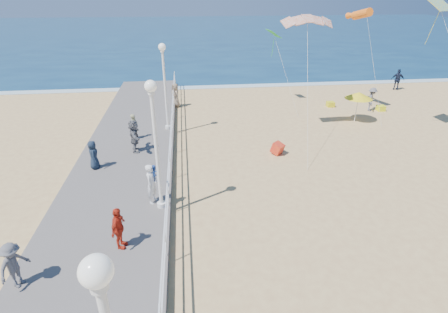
{
  "coord_description": "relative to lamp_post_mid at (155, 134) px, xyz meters",
  "views": [
    {
      "loc": [
        -4.15,
        -12.41,
        8.66
      ],
      "look_at": [
        -2.5,
        2.0,
        1.6
      ],
      "focal_mm": 28.0,
      "sensor_mm": 36.0,
      "label": 1
    }
  ],
  "objects": [
    {
      "name": "railing",
      "position": [
        0.3,
        0.0,
        -2.41
      ],
      "size": [
        0.05,
        42.0,
        0.55
      ],
      "color": "white",
      "rests_on": "boardwalk"
    },
    {
      "name": "beach_walker_a",
      "position": [
        15.4,
        12.07,
        -2.76
      ],
      "size": [
        1.16,
        1.35,
        1.81
      ],
      "primitive_type": "imported",
      "rotation": [
        0.0,
        0.0,
        1.05
      ],
      "color": "#5D5D62",
      "rests_on": "ground"
    },
    {
      "name": "spectator_2",
      "position": [
        -4.14,
        -3.81,
        -2.48
      ],
      "size": [
        0.96,
        1.16,
        1.56
      ],
      "primitive_type": "imported",
      "rotation": [
        0.0,
        0.0,
        1.12
      ],
      "color": "#545459",
      "rests_on": "boardwalk"
    },
    {
      "name": "beach_umbrella",
      "position": [
        13.14,
        9.91,
        -1.75
      ],
      "size": [
        1.9,
        1.9,
        2.14
      ],
      "color": "white",
      "rests_on": "ground"
    },
    {
      "name": "beach_chair_left",
      "position": [
        16.24,
        11.99,
        -3.46
      ],
      "size": [
        0.55,
        0.55,
        0.4
      ],
      "primitive_type": "cube",
      "color": "#F1F619",
      "rests_on": "ground"
    },
    {
      "name": "lamp_post_mid",
      "position": [
        0.0,
        0.0,
        0.0
      ],
      "size": [
        0.44,
        0.44,
        5.32
      ],
      "color": "white",
      "rests_on": "boardwalk"
    },
    {
      "name": "lamp_post_far",
      "position": [
        0.0,
        9.0,
        0.0
      ],
      "size": [
        0.44,
        0.44,
        5.32
      ],
      "color": "white",
      "rests_on": "boardwalk"
    },
    {
      "name": "beach_walker_c",
      "position": [
        0.45,
        14.75,
        -2.71
      ],
      "size": [
        0.95,
        1.1,
        1.9
      ],
      "primitive_type": "imported",
      "rotation": [
        0.0,
        0.0,
        -1.11
      ],
      "color": "#7D6B56",
      "rests_on": "ground"
    },
    {
      "name": "woman_holding_toddler",
      "position": [
        -0.36,
        0.41,
        -2.38
      ],
      "size": [
        0.63,
        0.75,
        1.76
      ],
      "primitive_type": "imported",
      "rotation": [
        0.0,
        0.0,
        1.2
      ],
      "color": "silver",
      "rests_on": "boardwalk"
    },
    {
      "name": "spectator_4",
      "position": [
        -3.49,
        3.87,
        -2.52
      ],
      "size": [
        0.62,
        0.81,
        1.48
      ],
      "primitive_type": "imported",
      "rotation": [
        0.0,
        0.0,
        1.8
      ],
      "color": "#182435",
      "rests_on": "boardwalk"
    },
    {
      "name": "kite_parafoil",
      "position": [
        8.41,
        8.3,
        3.37
      ],
      "size": [
        3.04,
        0.94,
        0.65
      ],
      "primitive_type": null,
      "rotation": [
        0.44,
        0.0,
        0.0
      ],
      "color": "#C24116"
    },
    {
      "name": "toddler_held",
      "position": [
        -0.21,
        0.56,
        -2.0
      ],
      "size": [
        0.44,
        0.49,
        0.82
      ],
      "primitive_type": "imported",
      "rotation": [
        0.0,
        0.0,
        1.2
      ],
      "color": "blue",
      "rests_on": "boardwalk"
    },
    {
      "name": "surf_line",
      "position": [
        5.35,
        20.5,
        -3.63
      ],
      "size": [
        160.0,
        1.2,
        0.04
      ],
      "primitive_type": "cube",
      "color": "white",
      "rests_on": "ground"
    },
    {
      "name": "kite_windsock",
      "position": [
        13.37,
        11.8,
        3.35
      ],
      "size": [
        1.02,
        2.78,
        1.1
      ],
      "primitive_type": "cylinder",
      "rotation": [
        1.36,
        0.0,
        0.17
      ],
      "color": "orange"
    },
    {
      "name": "beach_walker_b",
      "position": [
        20.79,
        17.63,
        -2.71
      ],
      "size": [
        1.21,
        0.89,
        1.91
      ],
      "primitive_type": "imported",
      "rotation": [
        0.0,
        0.0,
        2.71
      ],
      "color": "#171F34",
      "rests_on": "ground"
    },
    {
      "name": "ground",
      "position": [
        5.35,
        0.0,
        -3.66
      ],
      "size": [
        160.0,
        160.0,
        0.0
      ],
      "primitive_type": "plane",
      "color": "#D8B271",
      "rests_on": "ground"
    },
    {
      "name": "boardwalk",
      "position": [
        -2.15,
        0.0,
        -3.46
      ],
      "size": [
        5.0,
        44.0,
        0.4
      ],
      "primitive_type": "cube",
      "color": "slate",
      "rests_on": "ground"
    },
    {
      "name": "ocean",
      "position": [
        5.35,
        65.0,
        -3.65
      ],
      "size": [
        160.0,
        90.0,
        0.05
      ],
      "primitive_type": "cube",
      "color": "navy",
      "rests_on": "ground"
    },
    {
      "name": "kite_diamond_multi",
      "position": [
        15.52,
        7.35,
        4.2
      ],
      "size": [
        1.84,
        1.73,
        0.8
      ],
      "primitive_type": "cube",
      "rotation": [
        0.57,
        0.0,
        0.44
      ],
      "color": "#188ECE"
    },
    {
      "name": "spectator_5",
      "position": [
        -1.68,
        5.71,
        -2.34
      ],
      "size": [
        0.78,
        1.76,
        1.83
      ],
      "primitive_type": "imported",
      "rotation": [
        0.0,
        0.0,
        1.71
      ],
      "color": "slate",
      "rests_on": "boardwalk"
    },
    {
      "name": "beach_chair_right",
      "position": [
        12.75,
        13.42,
        -3.46
      ],
      "size": [
        0.55,
        0.55,
        0.4
      ],
      "primitive_type": "cube",
      "color": "yellow",
      "rests_on": "ground"
    },
    {
      "name": "spectator_6",
      "position": [
        -1.9,
        7.56,
        -2.5
      ],
      "size": [
        0.55,
        0.65,
        1.53
      ],
      "primitive_type": "imported",
      "rotation": [
        0.0,
        0.0,
        1.19
      ],
      "color": "gray",
      "rests_on": "boardwalk"
    },
    {
      "name": "kite_diamond_green",
      "position": [
        8.13,
        14.89,
        1.8
      ],
      "size": [
        1.12,
        1.25,
        0.6
      ],
      "primitive_type": "cube",
      "rotation": [
        0.56,
        0.0,
        1.74
      ],
      "color": "green"
    },
    {
      "name": "spectator_3",
      "position": [
        -1.3,
        -2.38,
        -2.46
      ],
      "size": [
        0.61,
        1.01,
        1.6
      ],
      "primitive_type": "imported",
      "rotation": [
        0.0,
        0.0,
        1.32
      ],
      "color": "red",
      "rests_on": "boardwalk"
    },
    {
      "name": "box_kite",
      "position": [
        6.3,
        5.23,
        -3.36
      ],
      "size": [
        0.88,
        0.89,
        0.74
      ],
      "primitive_type": "cube",
      "rotation": [
        0.31,
        0.0,
        0.74
      ],
      "color": "red",
      "rests_on": "ground"
    }
  ]
}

